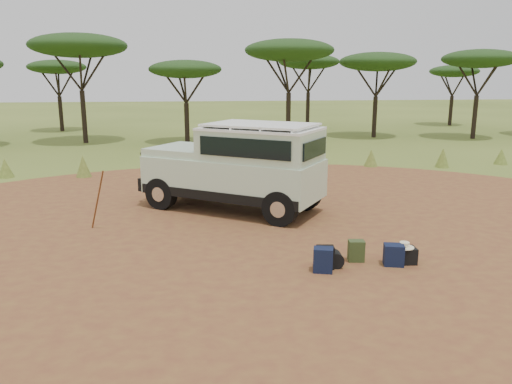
{
  "coord_description": "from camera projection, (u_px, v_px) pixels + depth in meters",
  "views": [
    {
      "loc": [
        -1.79,
        -11.62,
        3.85
      ],
      "look_at": [
        -0.2,
        0.55,
        1.0
      ],
      "focal_mm": 35.0,
      "sensor_mm": 36.0,
      "label": 1
    }
  ],
  "objects": [
    {
      "name": "grass_fringe",
      "position": [
        238.0,
        162.0,
        20.62
      ],
      "size": [
        36.6,
        1.6,
        0.9
      ],
      "color": "#576A25",
      "rests_on": "ground"
    },
    {
      "name": "backpack_navy",
      "position": [
        323.0,
        260.0,
        10.0
      ],
      "size": [
        0.45,
        0.37,
        0.51
      ],
      "primitive_type": "cube",
      "rotation": [
        0.0,
        0.0,
        -0.28
      ],
      "color": "#111B38",
      "rests_on": "ground"
    },
    {
      "name": "dirt_clearing",
      "position": [
        267.0,
        236.0,
        12.32
      ],
      "size": [
        23.0,
        23.0,
        0.01
      ],
      "primitive_type": "cylinder",
      "color": "brown",
      "rests_on": "ground"
    },
    {
      "name": "safari_vehicle",
      "position": [
        238.0,
        169.0,
        14.46
      ],
      "size": [
        5.5,
        4.64,
        2.57
      ],
      "rotation": [
        0.0,
        0.0,
        -0.59
      ],
      "color": "beige",
      "rests_on": "ground"
    },
    {
      "name": "duffel_navy",
      "position": [
        394.0,
        255.0,
        10.36
      ],
      "size": [
        0.47,
        0.4,
        0.45
      ],
      "primitive_type": "cube",
      "rotation": [
        0.0,
        0.0,
        -0.26
      ],
      "color": "#111B38",
      "rests_on": "ground"
    },
    {
      "name": "acacia_treeline",
      "position": [
        231.0,
        59.0,
        30.45
      ],
      "size": [
        46.7,
        13.2,
        6.26
      ],
      "color": "black",
      "rests_on": "ground"
    },
    {
      "name": "backpack_black",
      "position": [
        325.0,
        257.0,
        10.19
      ],
      "size": [
        0.38,
        0.3,
        0.48
      ],
      "primitive_type": "cube",
      "rotation": [
        0.0,
        0.0,
        -0.12
      ],
      "color": "black",
      "rests_on": "ground"
    },
    {
      "name": "ground",
      "position": [
        267.0,
        236.0,
        12.32
      ],
      "size": [
        140.0,
        140.0,
        0.0
      ],
      "primitive_type": "plane",
      "color": "#576A25",
      "rests_on": "ground"
    },
    {
      "name": "stuff_sack",
      "position": [
        335.0,
        259.0,
        10.3
      ],
      "size": [
        0.36,
        0.36,
        0.34
      ],
      "primitive_type": "cylinder",
      "rotation": [
        1.57,
        0.0,
        -0.08
      ],
      "color": "black",
      "rests_on": "ground"
    },
    {
      "name": "hard_case",
      "position": [
        404.0,
        255.0,
        10.49
      ],
      "size": [
        0.51,
        0.38,
        0.35
      ],
      "primitive_type": "cube",
      "rotation": [
        0.0,
        0.0,
        -0.07
      ],
      "color": "black",
      "rests_on": "ground"
    },
    {
      "name": "safari_hat",
      "position": [
        404.0,
        246.0,
        10.44
      ],
      "size": [
        0.41,
        0.41,
        0.12
      ],
      "color": "beige",
      "rests_on": "hard_case"
    },
    {
      "name": "backpack_olive",
      "position": [
        356.0,
        251.0,
        10.59
      ],
      "size": [
        0.36,
        0.28,
        0.46
      ],
      "primitive_type": "cube",
      "rotation": [
        0.0,
        0.0,
        -0.13
      ],
      "color": "#374721",
      "rests_on": "ground"
    },
    {
      "name": "walking_staff",
      "position": [
        98.0,
        200.0,
        12.64
      ],
      "size": [
        0.5,
        0.45,
        1.58
      ],
      "primitive_type": "cylinder",
      "rotation": [
        0.36,
        0.0,
        0.84
      ],
      "color": "brown",
      "rests_on": "ground"
    }
  ]
}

